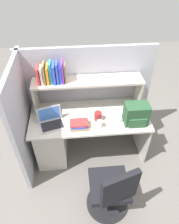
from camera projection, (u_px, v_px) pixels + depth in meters
ground_plane at (89, 150)px, 3.27m from camera, size 8.00×8.00×0.00m
desk at (62, 134)px, 2.98m from camera, size 1.60×0.70×0.73m
cubicle_partition_rear at (87, 97)px, 3.04m from camera, size 1.84×0.05×1.55m
cubicle_partition_left at (24, 120)px, 2.66m from camera, size 0.05×1.06×1.55m
overhead_hutch at (88, 86)px, 2.71m from camera, size 1.44×0.28×0.45m
reference_books_on_shelf at (52, 73)px, 2.53m from camera, size 0.35×0.19×0.28m
laptop at (51, 121)px, 2.65m from camera, size 0.36×0.32×0.22m
backpack at (136, 114)px, 2.62m from camera, size 0.30×0.23×0.28m
computer_mouse at (119, 119)px, 2.73m from camera, size 0.08×0.11×0.03m
paper_cup at (100, 124)px, 2.61m from camera, size 0.08×0.08×0.10m
snack_canister at (98, 116)px, 2.70m from camera, size 0.10×0.10×0.12m
desk_book_stack at (79, 124)px, 2.62m from camera, size 0.24×0.18×0.08m
office_chair at (111, 192)px, 2.34m from camera, size 0.52×0.54×0.93m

